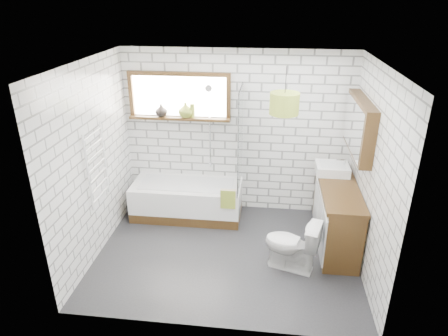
# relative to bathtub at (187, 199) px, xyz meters

# --- Properties ---
(floor) EXTENTS (3.40, 2.60, 0.01)m
(floor) POSITION_rel_bathtub_xyz_m (0.72, -0.93, -0.27)
(floor) COLOR #232326
(floor) RESTS_ON ground
(ceiling) EXTENTS (3.40, 2.60, 0.01)m
(ceiling) POSITION_rel_bathtub_xyz_m (0.72, -0.93, 2.24)
(ceiling) COLOR white
(ceiling) RESTS_ON ground
(wall_back) EXTENTS (3.40, 0.01, 2.50)m
(wall_back) POSITION_rel_bathtub_xyz_m (0.72, 0.37, 0.98)
(wall_back) COLOR white
(wall_back) RESTS_ON ground
(wall_front) EXTENTS (3.40, 0.01, 2.50)m
(wall_front) POSITION_rel_bathtub_xyz_m (0.72, -2.24, 0.98)
(wall_front) COLOR white
(wall_front) RESTS_ON ground
(wall_left) EXTENTS (0.01, 2.60, 2.50)m
(wall_left) POSITION_rel_bathtub_xyz_m (-0.98, -0.93, 0.98)
(wall_left) COLOR white
(wall_left) RESTS_ON ground
(wall_right) EXTENTS (0.01, 2.60, 2.50)m
(wall_right) POSITION_rel_bathtub_xyz_m (2.43, -0.93, 0.98)
(wall_right) COLOR white
(wall_right) RESTS_ON ground
(window) EXTENTS (1.52, 0.16, 0.68)m
(window) POSITION_rel_bathtub_xyz_m (-0.13, 0.33, 1.53)
(window) COLOR #321F0E
(window) RESTS_ON wall_back
(towel_radiator) EXTENTS (0.06, 0.52, 1.00)m
(towel_radiator) POSITION_rel_bathtub_xyz_m (-0.94, -0.93, 0.93)
(towel_radiator) COLOR white
(towel_radiator) RESTS_ON wall_left
(mirror_cabinet) EXTENTS (0.16, 1.20, 0.70)m
(mirror_cabinet) POSITION_rel_bathtub_xyz_m (2.34, -0.33, 1.38)
(mirror_cabinet) COLOR #321F0E
(mirror_cabinet) RESTS_ON wall_right
(shower_riser) EXTENTS (0.02, 0.02, 1.30)m
(shower_riser) POSITION_rel_bathtub_xyz_m (0.32, 0.33, 1.08)
(shower_riser) COLOR silver
(shower_riser) RESTS_ON wall_back
(bathtub) EXTENTS (1.66, 0.73, 0.54)m
(bathtub) POSITION_rel_bathtub_xyz_m (0.00, 0.00, 0.00)
(bathtub) COLOR white
(bathtub) RESTS_ON floor
(shower_screen) EXTENTS (0.02, 0.72, 1.50)m
(shower_screen) POSITION_rel_bathtub_xyz_m (0.81, 0.00, 1.02)
(shower_screen) COLOR white
(shower_screen) RESTS_ON bathtub
(towel_green) EXTENTS (0.21, 0.06, 0.29)m
(towel_green) POSITION_rel_bathtub_xyz_m (0.68, -0.37, 0.25)
(towel_green) COLOR olive
(towel_green) RESTS_ON bathtub
(towel_beige) EXTENTS (0.22, 0.06, 0.29)m
(towel_beige) POSITION_rel_bathtub_xyz_m (0.68, -0.37, 0.25)
(towel_beige) COLOR tan
(towel_beige) RESTS_ON bathtub
(vanity) EXTENTS (0.49, 1.52, 0.87)m
(vanity) POSITION_rel_bathtub_xyz_m (2.18, -0.47, 0.17)
(vanity) COLOR #321F0E
(vanity) RESTS_ON floor
(basin) EXTENTS (0.45, 0.39, 0.13)m
(basin) POSITION_rel_bathtub_xyz_m (2.12, -0.08, 0.67)
(basin) COLOR white
(basin) RESTS_ON vanity
(tap) EXTENTS (0.04, 0.04, 0.16)m
(tap) POSITION_rel_bathtub_xyz_m (2.28, -0.08, 0.73)
(tap) COLOR silver
(tap) RESTS_ON vanity
(toilet) EXTENTS (0.56, 0.76, 0.69)m
(toilet) POSITION_rel_bathtub_xyz_m (1.55, -1.13, 0.08)
(toilet) COLOR white
(toilet) RESTS_ON floor
(vase_olive) EXTENTS (0.26, 0.26, 0.22)m
(vase_olive) POSITION_rel_bathtub_xyz_m (-0.03, 0.30, 1.32)
(vase_olive) COLOR olive
(vase_olive) RESTS_ON window
(vase_dark) EXTENTS (0.22, 0.22, 0.19)m
(vase_dark) POSITION_rel_bathtub_xyz_m (-0.41, 0.30, 1.31)
(vase_dark) COLOR black
(vase_dark) RESTS_ON window
(bottle) EXTENTS (0.08, 0.08, 0.20)m
(bottle) POSITION_rel_bathtub_xyz_m (0.07, 0.30, 1.31)
(bottle) COLOR olive
(bottle) RESTS_ON window
(pendant) EXTENTS (0.32, 0.32, 0.24)m
(pendant) POSITION_rel_bathtub_xyz_m (1.36, -1.04, 1.83)
(pendant) COLOR olive
(pendant) RESTS_ON ceiling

